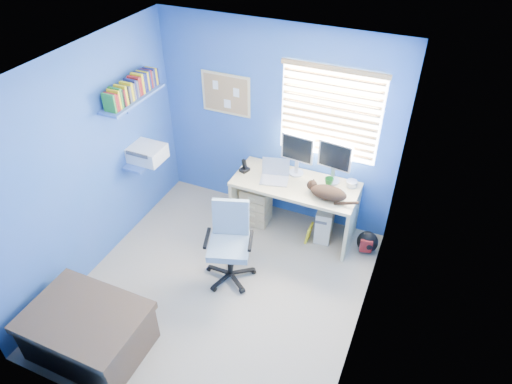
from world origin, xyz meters
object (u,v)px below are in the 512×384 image
at_px(cat, 329,193).
at_px(office_chair, 230,252).
at_px(tower_pc, 325,220).
at_px(desk, 294,207).
at_px(laptop, 274,173).

distance_m(cat, office_chair, 1.29).
distance_m(cat, tower_pc, 0.63).
relative_size(desk, laptop, 4.52).
distance_m(laptop, tower_pc, 0.91).
distance_m(desk, tower_pc, 0.42).
xyz_separation_m(tower_pc, office_chair, (-0.78, -1.09, 0.12)).
height_order(cat, office_chair, office_chair).
bearing_deg(tower_pc, cat, -84.46).
bearing_deg(desk, laptop, -168.21).
relative_size(laptop, tower_pc, 0.73).
height_order(laptop, cat, laptop).
distance_m(desk, cat, 0.64).
distance_m(laptop, cat, 0.69).
bearing_deg(desk, tower_pc, 12.95).
relative_size(cat, office_chair, 0.45).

